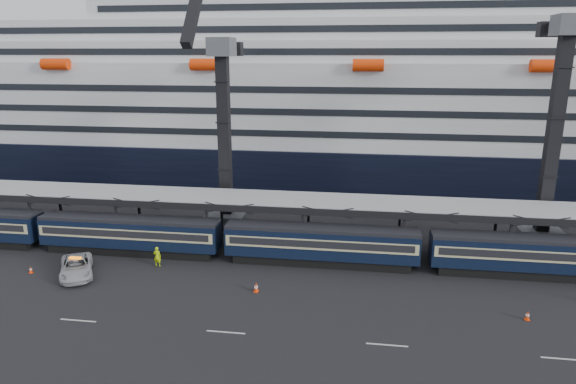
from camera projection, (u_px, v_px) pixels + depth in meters
name	position (u px, v px, depth m)	size (l,w,h in m)	color
ground	(411.00, 320.00, 40.59)	(260.00, 260.00, 0.00)	black
lane_markings	(541.00, 367.00, 34.45)	(111.00, 4.27, 0.02)	beige
train	(355.00, 245.00, 50.21)	(133.05, 3.00, 4.05)	black
canopy	(403.00, 206.00, 52.56)	(130.00, 6.25, 5.53)	#989BA0
cruise_ship	(385.00, 105.00, 81.37)	(214.09, 28.84, 34.00)	black
crane_dark_near	(223.00, 130.00, 58.00)	(4.50, 17.75, 35.08)	#45474C
crane_dark_mid	(557.00, 125.00, 51.73)	(4.50, 18.24, 39.64)	#45474C
pickup_truck	(76.00, 267.00, 48.40)	(2.82, 6.11, 1.70)	#A8A9AF
worker	(157.00, 256.00, 50.49)	(0.74, 0.48, 2.02)	#B7DD0B
traffic_cone_b	(31.00, 270.00, 49.07)	(0.35, 0.35, 0.70)	#FF3808
traffic_cone_c	(256.00, 288.00, 45.17)	(0.40, 0.40, 0.80)	#FF3808
traffic_cone_d	(256.00, 287.00, 45.30)	(0.42, 0.42, 0.84)	#FF3808
traffic_cone_e	(528.00, 315.00, 40.45)	(0.39, 0.39, 0.79)	#FF3808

